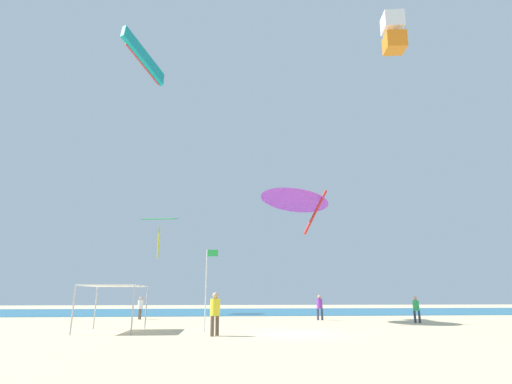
# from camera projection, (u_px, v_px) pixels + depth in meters

# --- Properties ---
(ground) EXTENTS (110.00, 110.00, 0.10)m
(ground) POSITION_uv_depth(u_px,v_px,m) (292.00, 335.00, 18.43)
(ground) COLOR beige
(ocean_strip) EXTENTS (110.00, 19.43, 0.03)m
(ocean_strip) POSITION_uv_depth(u_px,v_px,m) (252.00, 311.00, 42.80)
(ocean_strip) COLOR #1E6B93
(ocean_strip) RESTS_ON ground
(canopy_tent) EXTENTS (2.80, 3.35, 2.28)m
(canopy_tent) POSITION_uv_depth(u_px,v_px,m) (115.00, 287.00, 19.82)
(canopy_tent) COLOR #B2B2B7
(canopy_tent) RESTS_ON ground
(person_near_tent) EXTENTS (0.40, 0.40, 1.69)m
(person_near_tent) POSITION_uv_depth(u_px,v_px,m) (416.00, 307.00, 25.66)
(person_near_tent) COLOR #33384C
(person_near_tent) RESTS_ON ground
(person_leftmost) EXTENTS (0.45, 0.45, 1.91)m
(person_leftmost) POSITION_uv_depth(u_px,v_px,m) (215.00, 310.00, 17.54)
(person_leftmost) COLOR brown
(person_leftmost) RESTS_ON ground
(person_central) EXTENTS (0.39, 0.41, 1.66)m
(person_central) POSITION_uv_depth(u_px,v_px,m) (140.00, 306.00, 29.31)
(person_central) COLOR brown
(person_central) RESTS_ON ground
(person_rightmost) EXTENTS (0.48, 0.43, 1.80)m
(person_rightmost) POSITION_uv_depth(u_px,v_px,m) (320.00, 305.00, 28.57)
(person_rightmost) COLOR #33384C
(person_rightmost) RESTS_ON ground
(banner_flag) EXTENTS (0.61, 0.06, 4.10)m
(banner_flag) POSITION_uv_depth(u_px,v_px,m) (207.00, 282.00, 19.83)
(banner_flag) COLOR silver
(banner_flag) RESTS_ON ground
(kite_parafoil_teal) EXTENTS (3.19, 5.39, 3.57)m
(kite_parafoil_teal) POSITION_uv_depth(u_px,v_px,m) (144.00, 57.00, 34.93)
(kite_parafoil_teal) COLOR teal
(kite_diamond_green) EXTENTS (3.44, 3.40, 4.48)m
(kite_diamond_green) POSITION_uv_depth(u_px,v_px,m) (160.00, 221.00, 40.01)
(kite_diamond_green) COLOR green
(kite_box_white) EXTENTS (1.78, 1.88, 3.42)m
(kite_box_white) POSITION_uv_depth(u_px,v_px,m) (394.00, 33.00, 30.84)
(kite_box_white) COLOR white
(kite_delta_purple) EXTENTS (6.90, 6.87, 4.19)m
(kite_delta_purple) POSITION_uv_depth(u_px,v_px,m) (295.00, 195.00, 28.44)
(kite_delta_purple) COLOR purple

